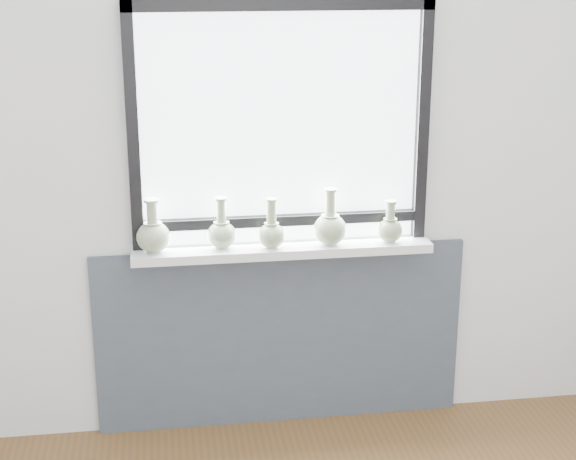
{
  "coord_description": "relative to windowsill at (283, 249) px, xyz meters",
  "views": [
    {
      "loc": [
        -0.52,
        -1.93,
        2.14
      ],
      "look_at": [
        0.0,
        1.55,
        1.02
      ],
      "focal_mm": 55.0,
      "sensor_mm": 36.0,
      "label": 1
    }
  ],
  "objects": [
    {
      "name": "vase_c",
      "position": [
        -0.05,
        -0.02,
        0.09
      ],
      "size": [
        0.12,
        0.12,
        0.22
      ],
      "rotation": [
        0.0,
        0.0,
        -0.2
      ],
      "color": "#99AE86",
      "rests_on": "windowsill"
    },
    {
      "name": "windowsill",
      "position": [
        0.0,
        0.0,
        0.0
      ],
      "size": [
        1.32,
        0.18,
        0.04
      ],
      "primitive_type": "cube",
      "color": "silver",
      "rests_on": "apron_panel"
    },
    {
      "name": "back_wall",
      "position": [
        0.0,
        0.1,
        0.42
      ],
      "size": [
        3.6,
        0.02,
        2.6
      ],
      "primitive_type": "cube",
      "color": "silver",
      "rests_on": "ground"
    },
    {
      "name": "apron_panel",
      "position": [
        0.0,
        0.07,
        -0.45
      ],
      "size": [
        1.7,
        0.03,
        0.86
      ],
      "primitive_type": "cube",
      "color": "#3F4957",
      "rests_on": "ground"
    },
    {
      "name": "vase_e",
      "position": [
        0.48,
        -0.02,
        0.08
      ],
      "size": [
        0.11,
        0.11,
        0.19
      ],
      "rotation": [
        0.0,
        0.0,
        -0.3
      ],
      "color": "#99AE86",
      "rests_on": "windowsill"
    },
    {
      "name": "vase_b",
      "position": [
        -0.27,
        0.0,
        0.09
      ],
      "size": [
        0.13,
        0.13,
        0.23
      ],
      "rotation": [
        0.0,
        0.0,
        0.27
      ],
      "color": "#99AE86",
      "rests_on": "windowsill"
    },
    {
      "name": "window",
      "position": [
        0.0,
        0.06,
        0.56
      ],
      "size": [
        1.3,
        0.06,
        1.05
      ],
      "color": "black",
      "rests_on": "windowsill"
    },
    {
      "name": "vase_d",
      "position": [
        0.21,
        -0.02,
        0.1
      ],
      "size": [
        0.15,
        0.15,
        0.25
      ],
      "rotation": [
        0.0,
        0.0,
        0.32
      ],
      "color": "#99AE86",
      "rests_on": "windowsill"
    },
    {
      "name": "vase_a",
      "position": [
        -0.56,
        -0.01,
        0.1
      ],
      "size": [
        0.15,
        0.15,
        0.24
      ],
      "rotation": [
        0.0,
        0.0,
        0.34
      ],
      "color": "#99AE86",
      "rests_on": "windowsill"
    }
  ]
}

